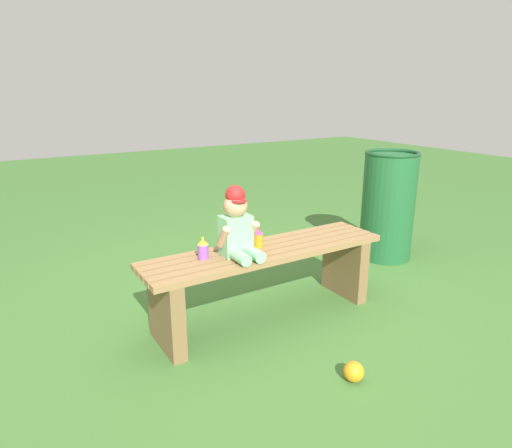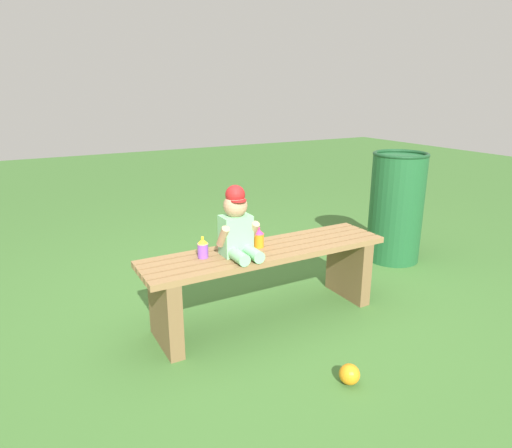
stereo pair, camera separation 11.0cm
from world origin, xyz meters
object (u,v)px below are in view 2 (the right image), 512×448
(sippy_cup_left, at_px, (203,248))
(child_figure, at_px, (237,225))
(trash_bin, at_px, (396,207))
(sippy_cup_right, at_px, (259,238))
(park_bench, at_px, (267,272))
(toy_ball, at_px, (349,374))

(sippy_cup_left, bearing_deg, child_figure, -16.89)
(child_figure, height_order, trash_bin, trash_bin)
(child_figure, height_order, sippy_cup_right, child_figure)
(park_bench, bearing_deg, child_figure, -176.33)
(park_bench, bearing_deg, sippy_cup_left, 173.55)
(child_figure, height_order, sippy_cup_left, child_figure)
(sippy_cup_right, relative_size, toy_ball, 1.22)
(child_figure, bearing_deg, trash_bin, 13.00)
(park_bench, relative_size, child_figure, 3.77)
(child_figure, distance_m, trash_bin, 1.69)
(sippy_cup_left, xyz_separation_m, toy_ball, (0.41, -0.80, -0.47))
(toy_ball, bearing_deg, park_bench, 91.82)
(park_bench, xyz_separation_m, sippy_cup_right, (-0.03, 0.04, 0.21))
(park_bench, xyz_separation_m, child_figure, (-0.20, -0.01, 0.33))
(sippy_cup_left, distance_m, sippy_cup_right, 0.36)
(sippy_cup_right, bearing_deg, toy_ball, -86.17)
(park_bench, bearing_deg, toy_ball, -88.18)
(sippy_cup_right, xyz_separation_m, trash_bin, (1.46, 0.32, -0.07))
(toy_ball, bearing_deg, sippy_cup_left, 117.32)
(sippy_cup_left, relative_size, toy_ball, 1.22)
(trash_bin, bearing_deg, sippy_cup_left, -170.03)
(sippy_cup_left, height_order, trash_bin, trash_bin)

